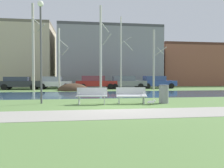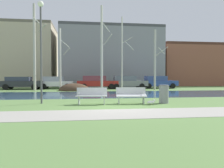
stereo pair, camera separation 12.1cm
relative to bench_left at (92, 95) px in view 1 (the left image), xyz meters
name	(u,v)px [view 1 (the left image)]	position (x,y,z in m)	size (l,w,h in m)	color
ground_plane	(98,92)	(1.04, 8.75, -0.47)	(120.00, 120.00, 0.00)	#5B7F42
paved_path_strip	(123,114)	(1.04, -3.09, -0.47)	(60.00, 2.32, 0.01)	#9E998E
river_band	(100,94)	(1.04, 6.52, -0.47)	(80.00, 7.04, 0.01)	#33516B
soil_mound	(73,90)	(-1.31, 11.92, -0.47)	(3.20, 2.67, 1.50)	#423021
bench_left	(92,95)	(0.00, 0.00, 0.00)	(1.65, 0.74, 0.87)	#B2B5B7
bench_right	(131,95)	(2.10, 0.00, 0.00)	(1.65, 0.74, 0.87)	#B2B5B7
trash_bin	(164,94)	(3.91, -0.02, 0.04)	(0.54, 0.54, 1.00)	gray
seagull	(152,102)	(3.03, -0.58, -0.34)	(0.48, 0.18, 0.27)	white
streetlamp	(41,35)	(-2.66, 0.72, 3.17)	(0.32, 0.32, 5.47)	#4C4C51
birch_far_left	(33,46)	(-5.37, 12.48, 4.12)	(1.38, 2.09, 9.00)	#BCB7A8
birch_left	(59,59)	(-2.76, 12.74, 2.88)	(1.14, 1.98, 6.58)	beige
birch_center_left	(101,48)	(1.55, 11.34, 3.95)	(1.21, 1.90, 8.73)	beige
birch_center	(121,53)	(3.89, 12.42, 3.57)	(1.38, 2.42, 7.98)	beige
birch_center_right	(154,59)	(7.47, 11.96, 2.87)	(1.53, 2.48, 6.57)	#BCB7A8
parked_van_nearest_dark	(20,83)	(-7.29, 14.65, 0.29)	(4.62, 2.04, 1.42)	#282B30
parked_sedan_second_white	(54,82)	(-3.60, 15.38, 0.30)	(4.05, 2.06, 1.46)	silver
parked_hatch_third_red	(95,82)	(1.20, 14.76, 0.34)	(4.83, 2.11, 1.55)	maroon
parked_wagon_fourth_grey	(126,82)	(4.88, 14.80, 0.33)	(4.65, 2.14, 1.54)	slate
parked_suv_fifth_blue	(156,82)	(8.82, 15.01, 0.32)	(4.52, 2.14, 1.52)	#2D4793
building_beige_block	(18,56)	(-9.85, 23.79, 4.08)	(10.39, 8.54, 9.11)	#BCAD8E
building_grey_warehouse	(109,58)	(3.82, 22.83, 3.94)	(14.86, 8.27, 8.83)	gray
building_brick_low	(198,66)	(19.66, 24.47, 2.87)	(15.51, 9.11, 6.69)	brown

